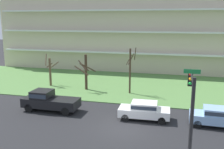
# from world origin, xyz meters

# --- Properties ---
(ground) EXTENTS (160.00, 160.00, 0.00)m
(ground) POSITION_xyz_m (0.00, 0.00, 0.00)
(ground) COLOR #232326
(grass_lawn_strip) EXTENTS (80.00, 16.00, 0.08)m
(grass_lawn_strip) POSITION_xyz_m (0.00, 14.00, 0.04)
(grass_lawn_strip) COLOR #547F42
(grass_lawn_strip) RESTS_ON ground
(apartment_building) EXTENTS (54.45, 13.39, 13.39)m
(apartment_building) POSITION_xyz_m (0.00, 28.22, 6.69)
(apartment_building) COLOR beige
(apartment_building) RESTS_ON ground
(tree_far_left) EXTENTS (1.67, 1.68, 4.25)m
(tree_far_left) POSITION_xyz_m (-12.15, 11.09, 2.07)
(tree_far_left) COLOR brown
(tree_far_left) RESTS_ON ground
(tree_left) EXTENTS (2.56, 1.49, 4.44)m
(tree_left) POSITION_xyz_m (-6.91, 10.22, 2.39)
(tree_left) COLOR #423023
(tree_left) RESTS_ON ground
(tree_center) EXTENTS (1.27, 1.19, 5.54)m
(tree_center) POSITION_xyz_m (-1.36, 10.12, 2.92)
(tree_center) COLOR #423023
(tree_center) RESTS_ON ground
(pickup_black_near_left) EXTENTS (5.40, 2.00, 1.95)m
(pickup_black_near_left) POSITION_xyz_m (-7.85, 2.50, 1.02)
(pickup_black_near_left) COLOR black
(pickup_black_near_left) RESTS_ON ground
(sedan_blue_center_left) EXTENTS (4.44, 1.91, 1.57)m
(sedan_blue_center_left) POSITION_xyz_m (7.31, 2.50, 0.87)
(sedan_blue_center_left) COLOR #8CB2E0
(sedan_blue_center_left) RESTS_ON ground
(sedan_white_center_right) EXTENTS (4.47, 1.98, 1.57)m
(sedan_white_center_right) POSITION_xyz_m (1.32, 2.50, 0.87)
(sedan_white_center_right) COLOR white
(sedan_white_center_right) RESTS_ON ground
(traffic_signal_mast) EXTENTS (0.90, 4.17, 5.94)m
(traffic_signal_mast) POSITION_xyz_m (4.74, -5.21, 4.02)
(traffic_signal_mast) COLOR black
(traffic_signal_mast) RESTS_ON ground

